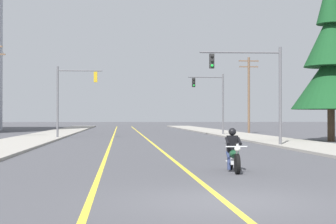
{
  "coord_description": "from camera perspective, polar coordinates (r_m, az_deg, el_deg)",
  "views": [
    {
      "loc": [
        -2.26,
        -11.27,
        1.81
      ],
      "look_at": [
        0.6,
        20.35,
        2.14
      ],
      "focal_mm": 56.5,
      "sensor_mm": 36.0,
      "label": 1
    }
  ],
  "objects": [
    {
      "name": "sidewalk_kerb_left",
      "position": [
        51.79,
        -13.05,
        -2.51
      ],
      "size": [
        4.4,
        110.0,
        0.14
      ],
      "primitive_type": "cube",
      "color": "#9E998E",
      "rests_on": "ground"
    },
    {
      "name": "lane_stripe_center",
      "position": [
        56.34,
        -2.89,
        -2.43
      ],
      "size": [
        0.16,
        100.0,
        0.01
      ],
      "primitive_type": "cube",
      "color": "yellow",
      "rests_on": "ground"
    },
    {
      "name": "lane_stripe_left",
      "position": [
        56.3,
        -5.85,
        -2.43
      ],
      "size": [
        0.16,
        100.0,
        0.01
      ],
      "primitive_type": "cube",
      "color": "yellow",
      "rests_on": "ground"
    },
    {
      "name": "utility_pole_right_far",
      "position": [
        59.51,
        8.71,
        2.12
      ],
      "size": [
        2.25,
        0.26,
        8.52
      ],
      "color": "brown",
      "rests_on": "ground"
    },
    {
      "name": "conifer_tree_right_verge_near",
      "position": [
        41.66,
        17.17,
        5.21
      ],
      "size": [
        5.95,
        5.95,
        13.11
      ],
      "color": "#423023",
      "rests_on": "ground"
    },
    {
      "name": "traffic_signal_near_left",
      "position": [
        46.14,
        -10.5,
        2.18
      ],
      "size": [
        3.9,
        0.37,
        6.2
      ],
      "color": "#56565B",
      "rests_on": "ground"
    },
    {
      "name": "traffic_signal_mid_right",
      "position": [
        53.18,
        4.92,
        1.78
      ],
      "size": [
        3.63,
        0.5,
        6.2
      ],
      "color": "#56565B",
      "rests_on": "ground"
    },
    {
      "name": "motorcycle_with_rider",
      "position": [
        17.86,
        7.05,
        -4.53
      ],
      "size": [
        0.7,
        2.19,
        1.46
      ],
      "color": "black",
      "rests_on": "ground"
    },
    {
      "name": "ground_plane",
      "position": [
        11.64,
        6.17,
        -9.55
      ],
      "size": [
        400.0,
        400.0,
        0.0
      ],
      "primitive_type": "plane",
      "color": "#47474C"
    },
    {
      "name": "sidewalk_kerb_right",
      "position": [
        52.6,
        7.58,
        -2.49
      ],
      "size": [
        4.4,
        110.0,
        0.14
      ],
      "primitive_type": "cube",
      "color": "#9E998E",
      "rests_on": "ground"
    },
    {
      "name": "traffic_signal_near_right",
      "position": [
        33.27,
        9.56,
        3.38
      ],
      "size": [
        5.13,
        0.38,
        6.2
      ],
      "color": "#56565B",
      "rests_on": "ground"
    }
  ]
}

